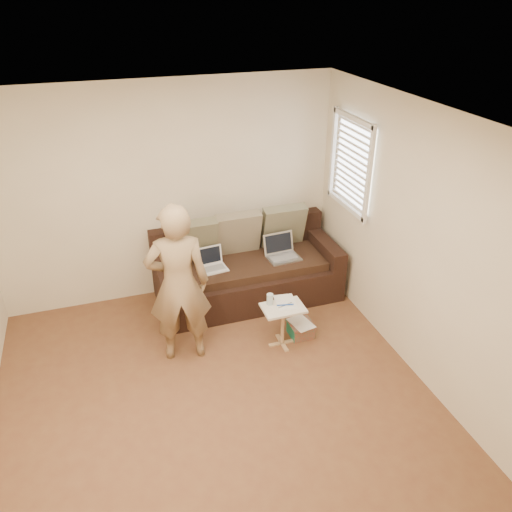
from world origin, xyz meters
The scene contains 17 objects.
floor centered at (0.00, 0.00, 0.00)m, with size 4.50×4.50×0.00m, color brown.
ceiling centered at (0.00, 0.00, 2.60)m, with size 4.50×4.50×0.00m, color white.
wall_back centered at (0.00, 2.25, 1.30)m, with size 4.00×4.00×0.00m, color beige.
wall_right centered at (2.00, 0.00, 1.30)m, with size 4.50×4.50×0.00m, color beige.
window_blinds centered at (1.95, 1.50, 1.70)m, with size 0.12×0.88×1.08m, color white, non-canonical shape.
sofa centered at (0.82, 1.77, 0.42)m, with size 2.20×0.95×0.85m, color black, non-canonical shape.
pillow_left centered at (0.22, 1.97, 0.79)m, with size 0.55×0.14×0.55m, color #65624A, non-canonical shape.
pillow_mid centered at (0.77, 2.00, 0.79)m, with size 0.55×0.14×0.55m, color #766E54, non-canonical shape.
pillow_right centered at (1.37, 2.02, 0.79)m, with size 0.55×0.14×0.55m, color #65624A, non-canonical shape.
laptop_silver centered at (1.25, 1.68, 0.52)m, with size 0.39×0.28×0.26m, color #B7BABC, non-canonical shape.
laptop_white centered at (0.36, 1.69, 0.52)m, with size 0.33×0.24×0.24m, color white, non-canonical shape.
person centered at (-0.16, 0.95, 0.86)m, with size 0.63×0.43×1.73m, color olive.
side_table centered at (0.89, 0.77, 0.24)m, with size 0.44×0.31×0.48m, color silver, non-canonical shape.
drinking_glass centered at (0.78, 0.87, 0.54)m, with size 0.07×0.07×0.12m, color silver, non-canonical shape.
scissors centered at (0.92, 0.79, 0.49)m, with size 0.18×0.10×0.02m, color silver, non-canonical shape.
paper_on_table centered at (0.94, 0.84, 0.49)m, with size 0.21×0.30×0.00m, color white, non-canonical shape.
striped_box centered at (1.14, 0.85, 0.08)m, with size 0.26×0.26×0.17m, color red, non-canonical shape.
Camera 1 is at (-0.75, -3.25, 3.48)m, focal length 35.17 mm.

